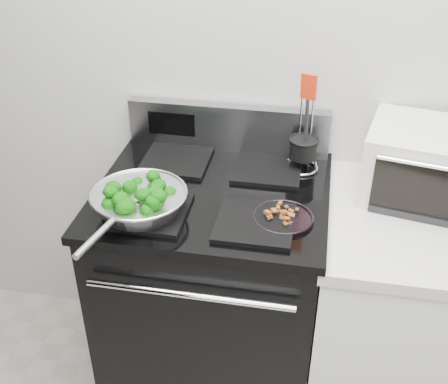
% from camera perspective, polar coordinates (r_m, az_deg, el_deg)
% --- Properties ---
extents(back_wall, '(4.00, 0.02, 2.70)m').
position_cam_1_polar(back_wall, '(2.02, 9.32, 14.16)').
color(back_wall, '#B7B5AE').
rests_on(back_wall, ground).
extents(gas_range, '(0.79, 0.69, 1.13)m').
position_cam_1_polar(gas_range, '(2.20, -1.04, -10.02)').
color(gas_range, black).
rests_on(gas_range, floor).
extents(counter, '(0.62, 0.68, 0.92)m').
position_cam_1_polar(counter, '(2.21, 17.04, -12.35)').
color(counter, white).
rests_on(counter, floor).
extents(skillet, '(0.31, 0.48, 0.07)m').
position_cam_1_polar(skillet, '(1.79, -8.65, -0.86)').
color(skillet, silver).
rests_on(skillet, gas_range).
extents(broccoli_pile, '(0.24, 0.24, 0.08)m').
position_cam_1_polar(broccoli_pile, '(1.78, -8.65, -0.33)').
color(broccoli_pile, '#043104').
rests_on(broccoli_pile, skillet).
extents(bacon_plate, '(0.19, 0.19, 0.04)m').
position_cam_1_polar(bacon_plate, '(1.77, 6.03, -2.34)').
color(bacon_plate, black).
rests_on(bacon_plate, gas_range).
extents(utensil_holder, '(0.12, 0.12, 0.37)m').
position_cam_1_polar(utensil_holder, '(2.02, 8.03, 3.95)').
color(utensil_holder, silver).
rests_on(utensil_holder, gas_range).
extents(toaster_oven, '(0.49, 0.40, 0.25)m').
position_cam_1_polar(toaster_oven, '(1.99, 20.47, 2.54)').
color(toaster_oven, white).
rests_on(toaster_oven, counter).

